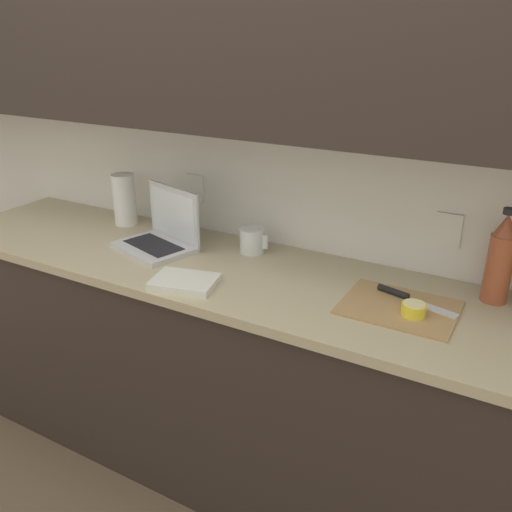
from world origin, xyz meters
The scene contains 11 objects.
ground_plane centered at (0.00, 0.00, 0.00)m, with size 12.00×12.00×0.00m, color brown.
wall_back centered at (0.00, 0.24, 1.56)m, with size 5.20×0.38×2.60m.
counter_unit centered at (-0.02, 0.00, 0.48)m, with size 2.56×0.62×0.94m.
laptop centered at (-0.31, 0.05, 1.00)m, with size 0.36×0.30×0.24m.
cutting_board centered at (0.68, 0.00, 0.94)m, with size 0.35×0.28×0.01m, color tan.
knife centered at (0.67, 0.06, 0.96)m, with size 0.28×0.10×0.02m.
lemon_half_cut centered at (0.73, -0.03, 0.97)m, with size 0.08×0.08×0.04m.
bottle_green_soda centered at (0.93, 0.21, 1.09)m, with size 0.08×0.08×0.32m.
measuring_cup centered at (0.04, 0.18, 0.99)m, with size 0.12×0.10×0.10m.
paper_towel_roll centered at (-0.63, 0.19, 1.05)m, with size 0.10×0.10×0.23m.
dish_towel centered at (-0.02, -0.19, 0.95)m, with size 0.22×0.16×0.02m, color silver.
Camera 1 is at (1.03, -1.55, 1.76)m, focal length 38.00 mm.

